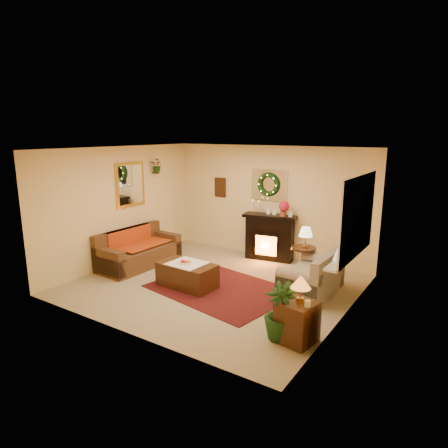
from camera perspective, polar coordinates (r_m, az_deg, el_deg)
The scene contains 31 objects.
floor at distance 7.82m, azimuth -1.43°, elevation -8.72°, with size 5.00×5.00×0.00m, color beige.
ceiling at distance 7.27m, azimuth -1.54°, elevation 10.67°, with size 5.00×5.00×0.00m, color white.
wall_back at distance 9.34m, azimuth 6.44°, elevation 3.10°, with size 5.00×5.00×0.00m, color #EFD88C.
wall_front at distance 5.80m, azimuth -14.31°, elevation -3.41°, with size 5.00×5.00×0.00m, color #EFD88C.
wall_left at distance 9.08m, azimuth -14.56°, elevation 2.47°, with size 4.50×4.50×0.00m, color #EFD88C.
wall_right at distance 6.39m, azimuth 17.27°, elevation -2.07°, with size 4.50×4.50×0.00m, color #EFD88C.
area_rug at distance 7.62m, azimuth -0.41°, elevation -9.28°, with size 2.49×1.87×0.01m, color maroon.
sofa at distance 8.98m, azimuth -12.03°, elevation -3.22°, with size 0.83×1.89×0.81m, color brown.
red_throw at distance 9.11m, azimuth -11.76°, elevation -2.80°, with size 0.77×1.25×0.02m, color red.
fireplace at distance 9.25m, azimuth 6.58°, elevation -1.76°, with size 1.08×0.34×0.99m, color black.
poinsettia at distance 8.88m, azimuth 8.59°, elevation 2.52°, with size 0.23×0.23×0.23m, color red.
mantel_candle_a at distance 9.24m, azimuth 4.14°, elevation 2.79°, with size 0.07×0.07×0.20m, color white.
mantel_candle_b at distance 9.19m, azimuth 4.99°, elevation 2.72°, with size 0.06×0.06×0.17m, color beige.
mantel_mirror at distance 9.26m, azimuth 6.44°, elevation 5.52°, with size 0.92×0.02×0.72m, color white.
wreath at distance 9.22m, azimuth 6.33°, elevation 5.62°, with size 0.55×0.55×0.11m, color #194719.
wall_art at distance 9.96m, azimuth -0.54°, elevation 5.26°, with size 0.32×0.03×0.48m, color #381E11.
gold_mirror at distance 9.19m, azimuth -13.26°, elevation 5.52°, with size 0.03×0.84×1.00m, color gold.
hanging_plant at distance 9.60m, azimuth -9.48°, elevation 7.31°, with size 0.33×0.28×0.36m, color #194719.
loveseat at distance 7.54m, azimuth 12.41°, elevation -6.48°, with size 0.79×1.37×0.79m, color #A0856F.
window_frame at distance 6.85m, azimuth 18.59°, elevation 0.99°, with size 0.03×1.86×1.36m, color white.
window_glass at distance 6.86m, azimuth 18.47°, elevation 1.00°, with size 0.02×1.70×1.22m, color black.
window_sill at distance 7.05m, azimuth 17.37°, elevation -4.32°, with size 0.22×1.86×0.04m, color white.
mini_tree at distance 6.62m, azimuth 16.13°, elevation -3.81°, with size 0.19×0.19×0.28m, color white.
sill_plant at distance 7.63m, azimuth 18.70°, elevation -1.42°, with size 0.29×0.23×0.53m, color black.
side_table_round at distance 8.22m, azimuth 11.20°, elevation -5.47°, with size 0.50×0.50×0.65m, color #4A2117.
lamp_cream at distance 8.04m, azimuth 11.59°, elevation -1.78°, with size 0.28×0.28×0.42m, color beige.
end_table_square at distance 5.87m, azimuth 10.36°, elevation -13.84°, with size 0.49×0.49×0.60m, color black.
lamp_tiffany at distance 5.68m, azimuth 10.86°, elevation -9.50°, with size 0.28×0.28×0.41m, color orange.
coffee_table at distance 7.71m, azimuth -5.28°, elevation -7.43°, with size 1.10×0.61×0.46m, color #4D271F.
fruit_bowl at distance 7.64m, azimuth -5.63°, elevation -5.74°, with size 0.28×0.28×0.07m, color white.
floor_palm at distance 5.81m, azimuth 8.11°, elevation -12.05°, with size 1.41×1.41×2.52m, color #1A3115.
Camera 1 is at (4.16, -5.96, 2.90)m, focal length 32.00 mm.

